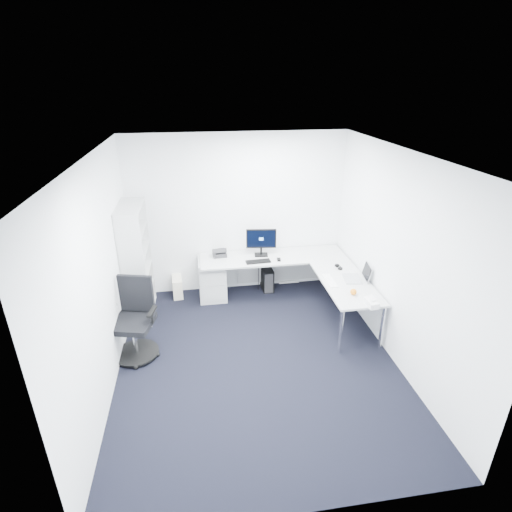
{
  "coord_description": "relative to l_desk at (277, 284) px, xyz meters",
  "views": [
    {
      "loc": [
        -0.67,
        -4.25,
        3.45
      ],
      "look_at": [
        0.15,
        1.05,
        1.05
      ],
      "focal_mm": 28.0,
      "sensor_mm": 36.0,
      "label": 1
    }
  ],
  "objects": [
    {
      "name": "wall_front",
      "position": [
        -0.55,
        -3.5,
        0.99
      ],
      "size": [
        3.6,
        0.02,
        2.7
      ],
      "primitive_type": "cube",
      "color": "white",
      "rests_on": "ground"
    },
    {
      "name": "black_pc_tower",
      "position": [
        -0.07,
        0.54,
        -0.16
      ],
      "size": [
        0.19,
        0.41,
        0.4
      ],
      "primitive_type": "cube",
      "rotation": [
        0.0,
        0.0,
        0.03
      ],
      "color": "black",
      "rests_on": "ground"
    },
    {
      "name": "ceiling",
      "position": [
        -0.55,
        -1.4,
        2.34
      ],
      "size": [
        4.2,
        4.2,
        0.0
      ],
      "primitive_type": "plane",
      "color": "white"
    },
    {
      "name": "power_strip",
      "position": [
        0.38,
        0.7,
        -0.34
      ],
      "size": [
        0.37,
        0.07,
        0.04
      ],
      "primitive_type": "cube",
      "rotation": [
        0.0,
        0.0,
        0.02
      ],
      "color": "white",
      "rests_on": "ground"
    },
    {
      "name": "monitor",
      "position": [
        -0.19,
        0.41,
        0.6
      ],
      "size": [
        0.52,
        0.22,
        0.48
      ],
      "primitive_type": null,
      "rotation": [
        0.0,
        0.0,
        -0.12
      ],
      "color": "black",
      "rests_on": "l_desk"
    },
    {
      "name": "l_desk",
      "position": [
        0.0,
        0.0,
        0.0
      ],
      "size": [
        2.44,
        1.37,
        0.71
      ],
      "primitive_type": null,
      "color": "#B2B4B4",
      "rests_on": "ground"
    },
    {
      "name": "mouse",
      "position": [
        0.06,
        0.16,
        0.37
      ],
      "size": [
        0.07,
        0.1,
        0.03
      ],
      "primitive_type": "cube",
      "rotation": [
        0.0,
        0.0,
        -0.13
      ],
      "color": "black",
      "rests_on": "l_desk"
    },
    {
      "name": "task_chair",
      "position": [
        -2.15,
        -1.06,
        0.19
      ],
      "size": [
        0.74,
        0.74,
        1.1
      ],
      "primitive_type": null,
      "rotation": [
        0.0,
        0.0,
        -0.25
      ],
      "color": "black",
      "rests_on": "ground"
    },
    {
      "name": "black_keyboard",
      "position": [
        -0.29,
        0.15,
        0.37
      ],
      "size": [
        0.41,
        0.17,
        0.02
      ],
      "primitive_type": "cube",
      "rotation": [
        0.0,
        0.0,
        0.06
      ],
      "color": "black",
      "rests_on": "l_desk"
    },
    {
      "name": "white_keyboard",
      "position": [
        0.65,
        -0.67,
        0.36
      ],
      "size": [
        0.12,
        0.42,
        0.01
      ],
      "primitive_type": "cube",
      "rotation": [
        0.0,
        0.0,
        -0.0
      ],
      "color": "white",
      "rests_on": "l_desk"
    },
    {
      "name": "bookshelf",
      "position": [
        -2.17,
        0.05,
        0.54
      ],
      "size": [
        0.35,
        0.89,
        1.79
      ],
      "primitive_type": null,
      "color": "#B9BBBC",
      "rests_on": "ground"
    },
    {
      "name": "orange_fruit",
      "position": [
        0.84,
        -1.11,
        0.4
      ],
      "size": [
        0.09,
        0.09,
        0.09
      ],
      "primitive_type": "sphere",
      "color": "orange",
      "rests_on": "l_desk"
    },
    {
      "name": "wall_back",
      "position": [
        -0.55,
        0.7,
        0.99
      ],
      "size": [
        3.6,
        0.02,
        2.7
      ],
      "primitive_type": "cube",
      "color": "white",
      "rests_on": "ground"
    },
    {
      "name": "wall_right",
      "position": [
        1.25,
        -1.4,
        0.99
      ],
      "size": [
        0.02,
        4.2,
        2.7
      ],
      "primitive_type": "cube",
      "color": "white",
      "rests_on": "ground"
    },
    {
      "name": "laptop",
      "position": [
        1.0,
        -0.66,
        0.48
      ],
      "size": [
        0.4,
        0.39,
        0.25
      ],
      "primitive_type": null,
      "rotation": [
        0.0,
        0.0,
        -0.16
      ],
      "color": "#BABBC1",
      "rests_on": "l_desk"
    },
    {
      "name": "ground",
      "position": [
        -0.55,
        -1.4,
        -0.36
      ],
      "size": [
        4.2,
        4.2,
        0.0
      ],
      "primitive_type": "plane",
      "color": "black"
    },
    {
      "name": "desk_phone",
      "position": [
        -0.89,
        0.5,
        0.43
      ],
      "size": [
        0.23,
        0.23,
        0.15
      ],
      "primitive_type": null,
      "rotation": [
        0.0,
        0.0,
        0.09
      ],
      "color": "#272729",
      "rests_on": "l_desk"
    },
    {
      "name": "beige_pc_tower",
      "position": [
        -1.63,
        0.52,
        -0.19
      ],
      "size": [
        0.19,
        0.37,
        0.34
      ],
      "primitive_type": "cube",
      "rotation": [
        0.0,
        0.0,
        0.07
      ],
      "color": "beige",
      "rests_on": "ground"
    },
    {
      "name": "tissue_box",
      "position": [
        0.97,
        -1.42,
        0.4
      ],
      "size": [
        0.13,
        0.23,
        0.08
      ],
      "primitive_type": "cube",
      "rotation": [
        0.0,
        0.0,
        0.04
      ],
      "color": "white",
      "rests_on": "l_desk"
    },
    {
      "name": "drawer_pedestal",
      "position": [
        -1.03,
        0.4,
        -0.01
      ],
      "size": [
        0.45,
        0.56,
        0.69
      ],
      "primitive_type": "cube",
      "color": "#B2B4B4",
      "rests_on": "ground"
    },
    {
      "name": "headphones",
      "position": [
        0.93,
        -0.25,
        0.38
      ],
      "size": [
        0.13,
        0.18,
        0.05
      ],
      "primitive_type": null,
      "rotation": [
        0.0,
        0.0,
        0.1
      ],
      "color": "black",
      "rests_on": "l_desk"
    },
    {
      "name": "wall_left",
      "position": [
        -2.35,
        -1.4,
        0.99
      ],
      "size": [
        0.02,
        4.2,
        2.7
      ],
      "primitive_type": "cube",
      "color": "white",
      "rests_on": "ground"
    }
  ]
}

